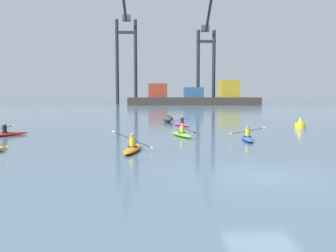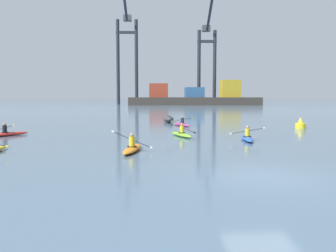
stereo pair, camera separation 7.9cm
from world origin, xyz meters
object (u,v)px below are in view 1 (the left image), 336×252
container_barge (194,97)px  channel_buoy (300,124)px  gantry_crane_west (126,50)px  kayak_blue (247,138)px  kayak_orange (133,148)px  kayak_magenta (182,124)px  gantry_crane_west_mid (206,55)px  capsized_dinghy (168,119)px  kayak_lime (182,134)px  kayak_red (6,134)px

container_barge → channel_buoy: size_ratio=42.39×
container_barge → channel_buoy: bearing=-90.1°
gantry_crane_west → kayak_blue: bearing=-81.6°
channel_buoy → kayak_orange: kayak_orange is taller
gantry_crane_west → kayak_magenta: size_ratio=10.75×
container_barge → kayak_magenta: (-10.33, -84.33, -2.30)m
gantry_crane_west → gantry_crane_west_mid: size_ratio=1.08×
kayak_blue → channel_buoy: bearing=51.4°
capsized_dinghy → container_barge: bearing=81.8°
container_barge → capsized_dinghy: bearing=-98.2°
container_barge → kayak_magenta: size_ratio=12.43×
container_barge → channel_buoy: 87.31m
gantry_crane_west → kayak_lime: gantry_crane_west is taller
kayak_lime → kayak_red: size_ratio=1.12×
container_barge → gantry_crane_west: size_ratio=1.16×
container_barge → capsized_dinghy: container_barge is taller
gantry_crane_west → channel_buoy: 104.01m
channel_buoy → kayak_orange: (-13.86, -13.05, -0.19)m
kayak_red → kayak_blue: bearing=-10.7°
capsized_dinghy → kayak_orange: size_ratio=0.78×
kayak_orange → gantry_crane_west_mid: bearing=80.2°
kayak_blue → gantry_crane_west: bearing=98.4°
kayak_orange → kayak_magenta: (3.66, 16.00, 0.00)m
kayak_red → capsized_dinghy: bearing=48.7°
gantry_crane_west_mid → kayak_orange: bearing=-99.8°
kayak_magenta → kayak_lime: (-0.68, -9.07, 0.00)m
kayak_magenta → kayak_orange: bearing=-102.9°
kayak_orange → kayak_magenta: 16.42m
capsized_dinghy → kayak_blue: kayak_blue is taller
gantry_crane_west → kayak_lime: size_ratio=10.70×
gantry_crane_west_mid → kayak_magenta: (-15.21, -92.83, -16.96)m
container_barge → gantry_crane_west: gantry_crane_west is taller
capsized_dinghy → gantry_crane_west: bearing=97.2°
gantry_crane_west → kayak_lime: bearing=-83.5°
kayak_blue → kayak_orange: bearing=-147.5°
kayak_lime → kayak_blue: size_ratio=0.99×
channel_buoy → kayak_lime: 12.48m
gantry_crane_west → capsized_dinghy: gantry_crane_west is taller
container_barge → kayak_blue: container_barge is taller
capsized_dinghy → kayak_orange: bearing=-96.9°
kayak_blue → kayak_red: bearing=169.3°
gantry_crane_west_mid → channel_buoy: size_ratio=34.06×
kayak_magenta → gantry_crane_west: bearing=97.5°
channel_buoy → kayak_red: channel_buoy is taller
channel_buoy → kayak_magenta: size_ratio=0.29×
gantry_crane_west → channel_buoy: bearing=-77.0°
kayak_orange → kayak_red: 12.04m
container_barge → gantry_crane_west: 31.16m
kayak_magenta → kayak_lime: size_ratio=1.00×
capsized_dinghy → channel_buoy: size_ratio=2.68×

